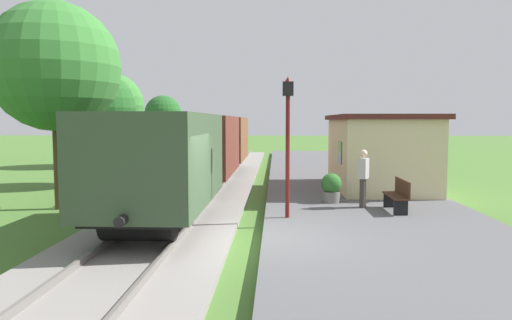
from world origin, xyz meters
name	(u,v)px	position (x,y,z in m)	size (l,w,h in m)	color
ground_plane	(253,247)	(0.00, 0.00, 0.00)	(160.00, 160.00, 0.00)	#47702D
platform_slab	(399,243)	(3.20, 0.00, 0.12)	(6.00, 60.00, 0.25)	#565659
track_ballast	(147,243)	(-2.40, 0.00, 0.06)	(3.80, 60.00, 0.12)	gray
rail_near	(178,238)	(-1.68, 0.00, 0.19)	(0.07, 60.00, 0.14)	slate
rail_far	(115,237)	(-3.12, 0.00, 0.19)	(0.07, 60.00, 0.14)	slate
freight_train	(201,150)	(-2.40, 7.87, 1.68)	(2.50, 19.40, 2.72)	#384C33
station_hut	(379,151)	(4.40, 7.73, 1.65)	(3.50, 5.80, 2.78)	beige
bench_near_hut	(398,195)	(3.95, 3.07, 0.72)	(0.42, 1.50, 0.91)	#422819
person_waiting	(363,176)	(3.07, 3.60, 1.18)	(0.39, 0.45, 1.71)	#38332D
potted_planter	(331,187)	(2.24, 4.46, 0.72)	(0.64, 0.64, 0.92)	slate
lamp_post_near	(288,121)	(0.80, 2.06, 2.80)	(0.28, 0.28, 3.70)	#591414
tree_trackside_mid	(55,67)	(-6.40, 4.28, 4.47)	(4.02, 4.02, 6.49)	#4C3823
tree_trackside_far	(98,108)	(-7.09, 9.62, 3.34)	(3.12, 3.12, 4.91)	#4C3823
tree_field_left	(111,106)	(-9.66, 18.36, 3.74)	(4.03, 4.03, 5.76)	#4C3823
tree_field_distant	(163,114)	(-8.56, 27.18, 3.35)	(2.93, 2.93, 4.84)	#4C3823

